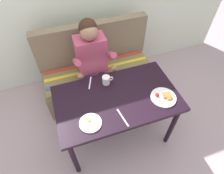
{
  "coord_description": "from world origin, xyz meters",
  "views": [
    {
      "loc": [
        -0.41,
        -1.06,
        2.19
      ],
      "look_at": [
        0.0,
        0.15,
        0.72
      ],
      "focal_mm": 30.48,
      "sensor_mm": 36.0,
      "label": 1
    }
  ],
  "objects_px": {
    "person": "(93,60)",
    "fork": "(90,83)",
    "couch": "(98,74)",
    "plate_eggs": "(90,123)",
    "table": "(117,102)",
    "knife": "(123,118)",
    "plate_breakfast": "(164,97)",
    "coffee_mug": "(106,80)"
  },
  "relations": [
    {
      "from": "person",
      "to": "fork",
      "type": "bearing_deg",
      "value": -109.71
    },
    {
      "from": "couch",
      "to": "person",
      "type": "bearing_deg",
      "value": -115.86
    },
    {
      "from": "plate_eggs",
      "to": "table",
      "type": "bearing_deg",
      "value": 31.78
    },
    {
      "from": "knife",
      "to": "plate_breakfast",
      "type": "bearing_deg",
      "value": 0.88
    },
    {
      "from": "plate_breakfast",
      "to": "person",
      "type": "bearing_deg",
      "value": 124.4
    },
    {
      "from": "fork",
      "to": "plate_breakfast",
      "type": "bearing_deg",
      "value": -13.14
    },
    {
      "from": "table",
      "to": "person",
      "type": "distance_m",
      "value": 0.6
    },
    {
      "from": "person",
      "to": "plate_breakfast",
      "type": "bearing_deg",
      "value": -55.6
    },
    {
      "from": "table",
      "to": "fork",
      "type": "xyz_separation_m",
      "value": [
        -0.2,
        0.27,
        0.08
      ]
    },
    {
      "from": "person",
      "to": "knife",
      "type": "relative_size",
      "value": 6.06
    },
    {
      "from": "plate_breakfast",
      "to": "plate_eggs",
      "type": "distance_m",
      "value": 0.74
    },
    {
      "from": "plate_eggs",
      "to": "fork",
      "type": "height_order",
      "value": "plate_eggs"
    },
    {
      "from": "couch",
      "to": "coffee_mug",
      "type": "distance_m",
      "value": 0.71
    },
    {
      "from": "table",
      "to": "plate_breakfast",
      "type": "distance_m",
      "value": 0.46
    },
    {
      "from": "table",
      "to": "plate_breakfast",
      "type": "bearing_deg",
      "value": -19.74
    },
    {
      "from": "couch",
      "to": "table",
      "type": "bearing_deg",
      "value": -90.0
    },
    {
      "from": "couch",
      "to": "plate_breakfast",
      "type": "distance_m",
      "value": 1.09
    },
    {
      "from": "couch",
      "to": "knife",
      "type": "xyz_separation_m",
      "value": [
        -0.03,
        -1.0,
        0.4
      ]
    },
    {
      "from": "person",
      "to": "coffee_mug",
      "type": "relative_size",
      "value": 10.27
    },
    {
      "from": "plate_eggs",
      "to": "plate_breakfast",
      "type": "bearing_deg",
      "value": 3.42
    },
    {
      "from": "person",
      "to": "plate_eggs",
      "type": "relative_size",
      "value": 6.13
    },
    {
      "from": "table",
      "to": "fork",
      "type": "height_order",
      "value": "fork"
    },
    {
      "from": "plate_breakfast",
      "to": "knife",
      "type": "relative_size",
      "value": 1.23
    },
    {
      "from": "table",
      "to": "couch",
      "type": "height_order",
      "value": "couch"
    },
    {
      "from": "plate_eggs",
      "to": "coffee_mug",
      "type": "distance_m",
      "value": 0.5
    },
    {
      "from": "table",
      "to": "plate_eggs",
      "type": "distance_m",
      "value": 0.38
    },
    {
      "from": "couch",
      "to": "plate_eggs",
      "type": "distance_m",
      "value": 1.09
    },
    {
      "from": "plate_breakfast",
      "to": "knife",
      "type": "xyz_separation_m",
      "value": [
        -0.45,
        -0.08,
        -0.01
      ]
    },
    {
      "from": "couch",
      "to": "plate_eggs",
      "type": "height_order",
      "value": "couch"
    },
    {
      "from": "person",
      "to": "fork",
      "type": "relative_size",
      "value": 7.13
    },
    {
      "from": "plate_eggs",
      "to": "knife",
      "type": "xyz_separation_m",
      "value": [
        0.29,
        -0.04,
        -0.01
      ]
    },
    {
      "from": "plate_eggs",
      "to": "fork",
      "type": "xyz_separation_m",
      "value": [
        0.12,
        0.46,
        -0.01
      ]
    },
    {
      "from": "coffee_mug",
      "to": "fork",
      "type": "xyz_separation_m",
      "value": [
        -0.16,
        0.05,
        -0.04
      ]
    },
    {
      "from": "person",
      "to": "table",
      "type": "bearing_deg",
      "value": -81.82
    },
    {
      "from": "table",
      "to": "knife",
      "type": "height_order",
      "value": "knife"
    },
    {
      "from": "table",
      "to": "person",
      "type": "bearing_deg",
      "value": 98.18
    },
    {
      "from": "couch",
      "to": "knife",
      "type": "distance_m",
      "value": 1.08
    },
    {
      "from": "person",
      "to": "knife",
      "type": "xyz_separation_m",
      "value": [
        0.05,
        -0.82,
        -0.01
      ]
    },
    {
      "from": "couch",
      "to": "fork",
      "type": "relative_size",
      "value": 8.47
    },
    {
      "from": "plate_eggs",
      "to": "fork",
      "type": "relative_size",
      "value": 1.16
    },
    {
      "from": "plate_breakfast",
      "to": "coffee_mug",
      "type": "xyz_separation_m",
      "value": [
        -0.46,
        0.37,
        0.03
      ]
    },
    {
      "from": "plate_breakfast",
      "to": "table",
      "type": "bearing_deg",
      "value": 160.26
    }
  ]
}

